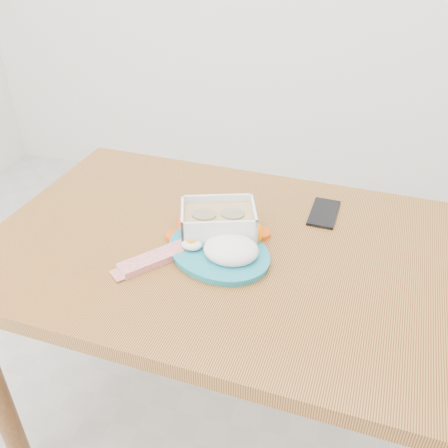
% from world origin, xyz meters
% --- Properties ---
extents(ground, '(3.50, 3.50, 0.00)m').
position_xyz_m(ground, '(0.00, 0.00, 0.00)').
color(ground, '#B7B7B2').
rests_on(ground, ground).
extents(dining_table, '(1.25, 0.88, 0.75)m').
position_xyz_m(dining_table, '(0.08, 0.09, 0.65)').
color(dining_table, olive).
rests_on(dining_table, ground).
extents(food_container, '(0.25, 0.21, 0.09)m').
position_xyz_m(food_container, '(0.06, 0.12, 0.79)').
color(food_container, '#E74306').
rests_on(food_container, dining_table).
extents(orange_fruit, '(0.07, 0.07, 0.07)m').
position_xyz_m(orange_fruit, '(0.14, 0.11, 0.78)').
color(orange_fruit, orange).
rests_on(orange_fruit, dining_table).
extents(rice_plate, '(0.36, 0.36, 0.07)m').
position_xyz_m(rice_plate, '(0.09, 0.04, 0.77)').
color(rice_plate, '#187588').
rests_on(rice_plate, dining_table).
extents(candy_bar, '(0.16, 0.18, 0.02)m').
position_xyz_m(candy_bar, '(-0.06, -0.02, 0.76)').
color(candy_bar, '#B9090F').
rests_on(candy_bar, dining_table).
extents(smartphone, '(0.08, 0.15, 0.01)m').
position_xyz_m(smartphone, '(0.31, 0.29, 0.75)').
color(smartphone, black).
rests_on(smartphone, dining_table).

